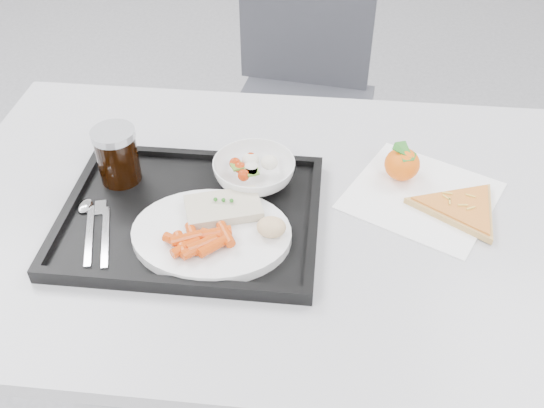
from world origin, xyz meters
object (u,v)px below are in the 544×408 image
(cola_glass, at_px, (117,154))
(salad_bowl, at_px, (254,172))
(table, at_px, (263,235))
(tangerine, at_px, (402,164))
(chair, at_px, (302,79))
(tray, at_px, (191,216))
(dinner_plate, at_px, (212,234))
(pizza_slice, at_px, (462,208))

(cola_glass, bearing_deg, salad_bowl, 3.55)
(table, xyz_separation_m, tangerine, (0.25, 0.11, 0.10))
(chair, bearing_deg, cola_glass, -109.92)
(chair, xyz_separation_m, tray, (-0.14, -0.90, 0.22))
(dinner_plate, relative_size, salad_bowl, 1.78)
(dinner_plate, bearing_deg, chair, 84.24)
(tray, height_order, dinner_plate, dinner_plate)
(dinner_plate, height_order, cola_glass, cola_glass)
(salad_bowl, distance_m, cola_glass, 0.25)
(cola_glass, distance_m, pizza_slice, 0.63)
(chair, distance_m, dinner_plate, 0.99)
(tangerine, bearing_deg, tray, -157.21)
(cola_glass, bearing_deg, table, -8.50)
(pizza_slice, bearing_deg, cola_glass, 178.65)
(table, xyz_separation_m, tray, (-0.12, -0.04, 0.08))
(cola_glass, bearing_deg, tray, -29.41)
(table, relative_size, chair, 1.29)
(chair, xyz_separation_m, salad_bowl, (-0.04, -0.80, 0.25))
(chair, relative_size, cola_glass, 8.61)
(pizza_slice, bearing_deg, salad_bowl, 175.41)
(table, xyz_separation_m, cola_glass, (-0.27, 0.04, 0.14))
(chair, distance_m, tangerine, 0.82)
(dinner_plate, distance_m, cola_glass, 0.25)
(cola_glass, relative_size, pizza_slice, 0.47)
(table, relative_size, tray, 2.67)
(chair, height_order, tangerine, chair)
(tray, relative_size, cola_glass, 4.17)
(tangerine, height_order, pizza_slice, tangerine)
(dinner_plate, relative_size, tangerine, 3.71)
(table, bearing_deg, dinner_plate, -126.59)
(dinner_plate, height_order, tangerine, tangerine)
(salad_bowl, bearing_deg, tray, -134.92)
(chair, height_order, cola_glass, chair)
(dinner_plate, xyz_separation_m, tangerine, (0.33, 0.21, 0.01))
(tangerine, bearing_deg, dinner_plate, -146.76)
(tray, xyz_separation_m, dinner_plate, (0.05, -0.06, 0.02))
(chair, relative_size, dinner_plate, 3.44)
(salad_bowl, bearing_deg, pizza_slice, -4.59)
(dinner_plate, xyz_separation_m, cola_glass, (-0.20, 0.14, 0.05))
(tray, xyz_separation_m, salad_bowl, (0.10, 0.10, 0.03))
(pizza_slice, bearing_deg, chair, 112.04)
(table, distance_m, salad_bowl, 0.12)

